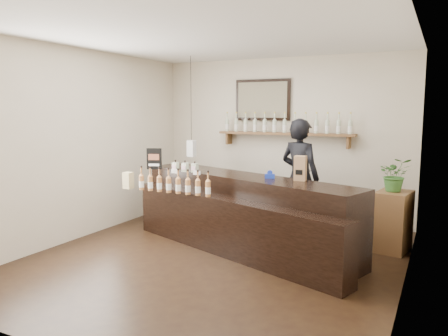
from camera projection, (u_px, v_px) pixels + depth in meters
ground at (215, 258)px, 5.64m from camera, size 5.00×5.00×0.00m
room_shell at (214, 126)px, 5.41m from camera, size 5.00×5.00×5.00m
back_wall_decor at (271, 119)px, 7.57m from camera, size 2.66×0.96×1.69m
counter at (240, 214)px, 6.04m from camera, size 3.58×2.09×1.16m
promo_sign at (154, 159)px, 6.70m from camera, size 0.22×0.11×0.32m
paper_bag at (300, 168)px, 5.63m from camera, size 0.15×0.12×0.32m
tape_dispenser at (270, 175)px, 5.82m from camera, size 0.14×0.09×0.11m
side_cabinet at (393, 221)px, 5.92m from camera, size 0.50×0.62×0.82m
potted_plant at (395, 175)px, 5.84m from camera, size 0.48×0.44×0.46m
shopkeeper at (300, 170)px, 6.59m from camera, size 0.85×0.68×2.01m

